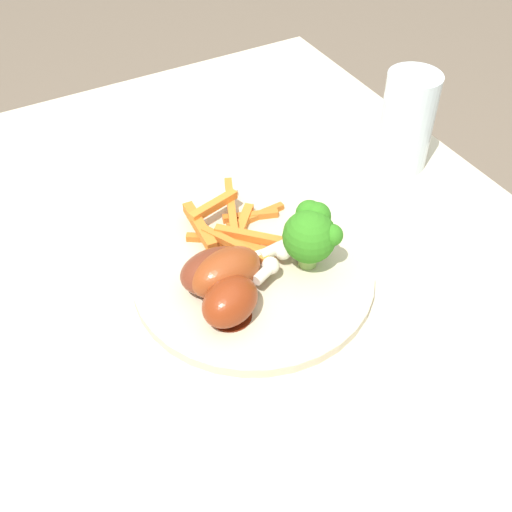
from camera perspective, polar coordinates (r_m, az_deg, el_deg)
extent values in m
cube|color=beige|center=(0.71, -0.23, -2.88)|extent=(0.97, 0.72, 0.03)
cylinder|color=#9C9582|center=(1.34, 2.34, 2.41)|extent=(0.06, 0.06, 0.72)
cylinder|color=beige|center=(0.69, 0.00, -1.54)|extent=(0.26, 0.26, 0.01)
cylinder|color=#86B154|center=(0.69, 4.72, -0.14)|extent=(0.02, 0.02, 0.02)
sphere|color=#307D1C|center=(0.67, 4.88, 1.78)|extent=(0.06, 0.06, 0.06)
sphere|color=#307D1C|center=(0.67, 5.53, 3.62)|extent=(0.03, 0.03, 0.03)
sphere|color=#307D1C|center=(0.68, 3.74, 2.41)|extent=(0.03, 0.03, 0.03)
sphere|color=#307D1C|center=(0.68, 5.38, 2.66)|extent=(0.02, 0.02, 0.02)
sphere|color=#307D1C|center=(0.68, 4.83, 3.91)|extent=(0.03, 0.03, 0.03)
sphere|color=#307D1C|center=(0.66, 6.91, 1.90)|extent=(0.02, 0.02, 0.02)
cube|color=orange|center=(0.72, -1.70, 1.79)|extent=(0.09, 0.08, 0.01)
cube|color=orange|center=(0.73, -3.84, 4.62)|extent=(0.03, 0.07, 0.01)
cube|color=orange|center=(0.69, -1.57, 0.82)|extent=(0.09, 0.05, 0.01)
cube|color=#C66823|center=(0.70, -1.08, 1.06)|extent=(0.07, 0.06, 0.01)
cube|color=#CC6B24|center=(0.75, -0.50, 3.66)|extent=(0.03, 0.07, 0.01)
cube|color=orange|center=(0.69, 0.44, 1.63)|extent=(0.08, 0.08, 0.01)
cube|color=orange|center=(0.72, -5.14, 2.72)|extent=(0.08, 0.02, 0.01)
cube|color=#CC6B24|center=(0.72, -2.99, 1.58)|extent=(0.05, 0.08, 0.01)
cube|color=#C76823|center=(0.75, -0.03, 3.62)|extent=(0.01, 0.08, 0.01)
cube|color=orange|center=(0.74, -2.26, 4.42)|extent=(0.10, 0.05, 0.01)
cylinder|color=#5C1B0B|center=(0.64, -2.31, -5.42)|extent=(0.04, 0.04, 0.00)
ellipsoid|color=maroon|center=(0.63, -2.37, -4.16)|extent=(0.07, 0.08, 0.04)
cylinder|color=beige|center=(0.66, 0.51, -1.63)|extent=(0.02, 0.03, 0.01)
sphere|color=silver|center=(0.66, 1.33, -0.87)|extent=(0.02, 0.02, 0.02)
cylinder|color=#63230E|center=(0.67, -2.69, -2.84)|extent=(0.05, 0.05, 0.00)
ellipsoid|color=#8E3B18|center=(0.65, -2.76, -1.49)|extent=(0.06, 0.09, 0.05)
cylinder|color=beige|center=(0.68, 1.94, 0.71)|extent=(0.02, 0.05, 0.01)
sphere|color=silver|center=(0.69, 3.41, 1.45)|extent=(0.02, 0.02, 0.02)
cylinder|color=#4D1B10|center=(0.67, -3.51, -2.48)|extent=(0.05, 0.05, 0.00)
ellipsoid|color=maroon|center=(0.66, -3.59, -1.27)|extent=(0.06, 0.09, 0.04)
cylinder|color=beige|center=(0.68, 1.23, 0.06)|extent=(0.02, 0.03, 0.01)
sphere|color=silver|center=(0.68, 2.47, 0.43)|extent=(0.02, 0.02, 0.02)
cylinder|color=silver|center=(0.84, 13.56, 11.81)|extent=(0.07, 0.07, 0.13)
cube|color=white|center=(1.00, 0.08, 14.34)|extent=(0.18, 0.20, 0.00)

